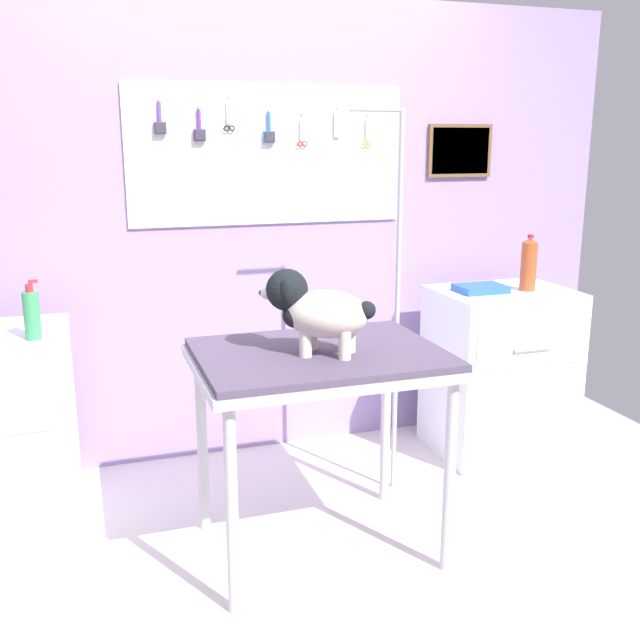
# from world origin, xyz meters

# --- Properties ---
(ground) EXTENTS (4.40, 4.00, 0.04)m
(ground) POSITION_xyz_m (0.00, 0.00, -0.02)
(ground) COLOR silver
(rear_wall_panel) EXTENTS (4.00, 0.11, 2.30)m
(rear_wall_panel) POSITION_xyz_m (0.01, 1.28, 1.16)
(rear_wall_panel) COLOR #9A81BC
(rear_wall_panel) RESTS_ON ground
(grooming_table) EXTENTS (0.95, 0.72, 0.84)m
(grooming_table) POSITION_xyz_m (0.01, 0.19, 0.75)
(grooming_table) COLOR #B7B7BC
(grooming_table) RESTS_ON ground
(grooming_arm) EXTENTS (0.30, 0.11, 1.74)m
(grooming_arm) POSITION_xyz_m (0.49, 0.57, 0.82)
(grooming_arm) COLOR #B7B7BC
(grooming_arm) RESTS_ON ground
(dog) EXTENTS (0.42, 0.33, 0.32)m
(dog) POSITION_xyz_m (-0.02, 0.16, 1.01)
(dog) COLOR beige
(dog) RESTS_ON grooming_table
(cabinet_right) EXTENTS (0.68, 0.54, 0.87)m
(cabinet_right) POSITION_xyz_m (1.22, 0.83, 0.43)
(cabinet_right) COLOR white
(cabinet_right) RESTS_ON ground
(detangler_spray) EXTENTS (0.06, 0.06, 0.23)m
(detangler_spray) POSITION_xyz_m (-1.02, 0.61, 0.96)
(detangler_spray) COLOR #3D9A5D
(detangler_spray) RESTS_ON counter_left
(soda_bottle) EXTENTS (0.08, 0.08, 0.29)m
(soda_bottle) POSITION_xyz_m (1.32, 0.79, 1.00)
(soda_bottle) COLOR #B64D25
(soda_bottle) RESTS_ON cabinet_right
(supply_tray) EXTENTS (0.24, 0.18, 0.04)m
(supply_tray) POSITION_xyz_m (1.08, 0.83, 0.88)
(supply_tray) COLOR blue
(supply_tray) RESTS_ON cabinet_right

